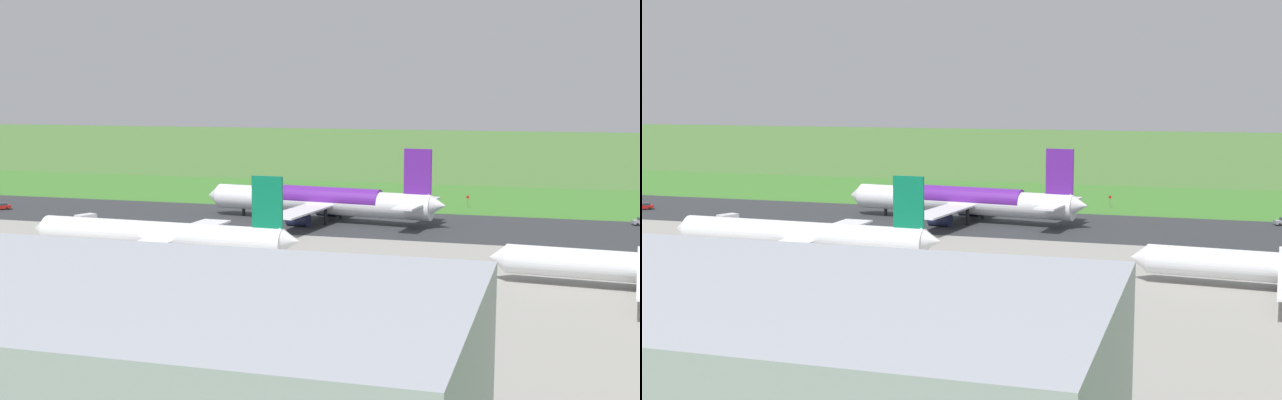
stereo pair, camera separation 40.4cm
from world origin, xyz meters
The scene contains 10 objects.
ground_plane centered at (0.00, 0.00, 0.00)m, with size 800.00×800.00×0.00m, color #477233.
runway_asphalt centered at (0.00, 0.00, 0.03)m, with size 600.00×34.81×0.06m, color #2D3033.
apron_concrete centered at (0.00, 48.03, 0.03)m, with size 440.00×110.00×0.05m, color gray.
grass_verge_foreground centered at (0.00, -33.96, 0.02)m, with size 600.00×80.00×0.04m, color #3C782B.
airliner_main centered at (2.84, 0.05, 4.35)m, with size 54.11×44.41×15.88m.
airliner_parked_mid centered at (16.96, 44.51, 3.87)m, with size 48.56×39.68×14.19m.
service_car_followme centered at (78.16, 4.83, 0.84)m, with size 4.53×3.70×1.62m.
service_truck_fuel centered at (46.24, 21.42, 1.40)m, with size 4.35×6.22×2.65m.
no_stopping_sign centered at (-24.11, -29.35, 1.64)m, with size 0.60×0.10×2.78m.
traffic_cone_orange centered at (-17.12, -33.39, 0.28)m, with size 0.40×0.40×0.55m, color orange.
Camera 1 is at (-45.48, 164.13, 27.35)m, focal length 46.48 mm.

